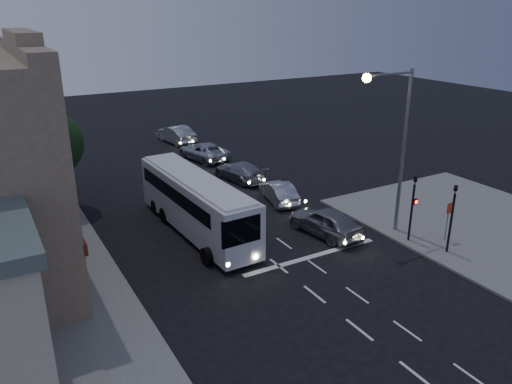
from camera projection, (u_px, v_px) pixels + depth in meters
ground at (302, 284)px, 23.06m from camera, size 120.00×120.00×0.00m
road_markings at (286, 250)px, 26.35m from camera, size 8.00×30.55×0.01m
tour_bus at (196, 203)px, 27.82m from camera, size 2.69×10.89×3.32m
car_suv at (326, 222)px, 27.85m from camera, size 2.52×4.89×1.59m
car_sedan_a at (279, 192)px, 32.67m from camera, size 2.31×4.36×1.36m
car_sedan_b at (240, 171)px, 36.80m from camera, size 2.57×4.98×1.38m
car_sedan_c at (204, 151)px, 41.80m from camera, size 3.35×5.52×1.43m
car_extra at (176, 134)px, 46.95m from camera, size 2.38×5.17×1.64m
traffic_signal_main at (413, 201)px, 26.40m from camera, size 0.25×0.35×4.10m
traffic_signal_side at (453, 211)px, 25.11m from camera, size 0.18×0.15×4.10m
regulatory_sign at (449, 215)px, 26.65m from camera, size 0.45×0.12×2.20m
streetlight at (396, 135)px, 26.29m from camera, size 3.32×0.44×9.00m
street_tree at (49, 141)px, 29.91m from camera, size 4.00×4.00×6.20m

